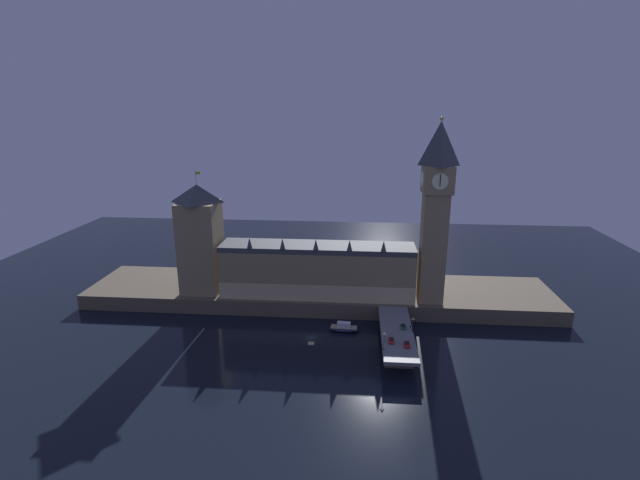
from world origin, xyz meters
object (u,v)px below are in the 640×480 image
at_px(clock_tower, 436,208).
at_px(victoria_tower, 200,238).
at_px(car_northbound_trail, 391,340).
at_px(car_southbound_lead, 407,344).
at_px(street_lamp_mid, 413,323).
at_px(car_southbound_trail, 403,326).
at_px(pedestrian_mid_walk, 411,327).
at_px(boat_upstream, 344,328).
at_px(street_lamp_near, 384,339).

relative_size(clock_tower, victoria_tower, 1.42).
xyz_separation_m(car_northbound_trail, car_southbound_lead, (5.45, -2.57, 0.03)).
height_order(car_northbound_trail, street_lamp_mid, street_lamp_mid).
bearing_deg(street_lamp_mid, car_southbound_trail, 136.04).
height_order(clock_tower, car_southbound_trail, clock_tower).
relative_size(pedestrian_mid_walk, street_lamp_mid, 0.28).
bearing_deg(car_northbound_trail, victoria_tower, 152.74).
bearing_deg(boat_upstream, pedestrian_mid_walk, -19.32).
bearing_deg(pedestrian_mid_walk, car_southbound_lead, -101.03).
bearing_deg(boat_upstream, car_southbound_trail, -20.55).
bearing_deg(car_northbound_trail, pedestrian_mid_walk, 54.38).
xyz_separation_m(car_southbound_trail, street_lamp_mid, (3.13, -3.01, 3.05)).
bearing_deg(clock_tower, car_southbound_trail, -116.09).
height_order(victoria_tower, car_southbound_lead, victoria_tower).
height_order(pedestrian_mid_walk, street_lamp_mid, street_lamp_mid).
height_order(clock_tower, car_southbound_lead, clock_tower).
relative_size(street_lamp_near, street_lamp_mid, 1.15).
distance_m(victoria_tower, street_lamp_near, 98.44).
relative_size(victoria_tower, car_southbound_trail, 13.27).
distance_m(street_lamp_near, boat_upstream, 32.03).
xyz_separation_m(car_northbound_trail, street_lamp_mid, (8.58, 8.78, 2.99)).
relative_size(car_southbound_trail, boat_upstream, 0.34).
bearing_deg(clock_tower, boat_upstream, -152.18).
relative_size(car_southbound_trail, street_lamp_near, 0.63).
relative_size(clock_tower, car_northbound_trail, 19.07).
bearing_deg(victoria_tower, pedestrian_mid_walk, -19.19).
relative_size(car_southbound_trail, pedestrian_mid_walk, 2.55).
bearing_deg(car_southbound_trail, pedestrian_mid_walk, -8.04).
xyz_separation_m(victoria_tower, car_southbound_lead, (90.77, -46.52, -24.62)).
bearing_deg(car_southbound_trail, boat_upstream, 159.45).
bearing_deg(clock_tower, pedestrian_mid_walk, -111.28).
relative_size(victoria_tower, car_northbound_trail, 13.47).
distance_m(clock_tower, boat_upstream, 64.01).
distance_m(pedestrian_mid_walk, street_lamp_mid, 3.86).
bearing_deg(pedestrian_mid_walk, car_southbound_trail, 171.96).
xyz_separation_m(pedestrian_mid_walk, boat_upstream, (-26.32, 9.23, -6.35)).
relative_size(victoria_tower, boat_upstream, 4.48).
height_order(street_lamp_near, street_lamp_mid, street_lamp_near).
xyz_separation_m(victoria_tower, boat_upstream, (67.17, -23.31, -30.81)).
xyz_separation_m(clock_tower, street_lamp_mid, (-10.94, -31.73, -38.65)).
distance_m(car_southbound_trail, street_lamp_near, 20.03).
bearing_deg(street_lamp_near, car_northbound_trail, 62.23).
xyz_separation_m(victoria_tower, street_lamp_mid, (93.89, -35.17, -21.67)).
distance_m(clock_tower, pedestrian_mid_walk, 51.89).
bearing_deg(car_northbound_trail, car_southbound_lead, -25.26).
xyz_separation_m(victoria_tower, car_northbound_trail, (85.32, -43.95, -24.65)).
relative_size(car_southbound_lead, pedestrian_mid_walk, 2.55).
bearing_deg(street_lamp_mid, street_lamp_near, -128.49).
distance_m(clock_tower, car_southbound_lead, 61.52).
distance_m(car_northbound_trail, street_lamp_mid, 12.63).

